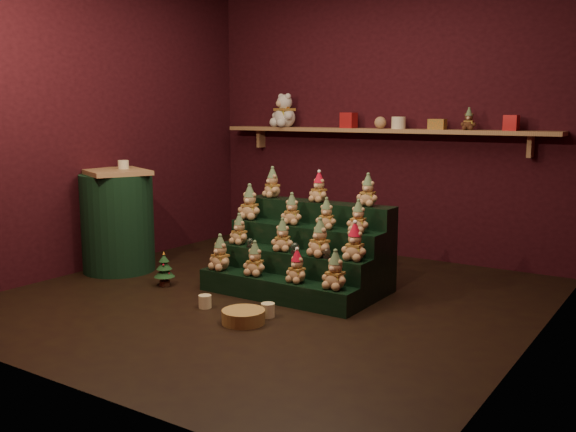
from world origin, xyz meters
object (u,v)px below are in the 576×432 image
Objects in this scene: mug_left at (205,301)px; side_table at (118,221)px; snow_globe_b at (295,248)px; snow_globe_c at (327,253)px; snow_globe_a at (250,243)px; wicker_basket at (243,317)px; mug_right at (268,310)px; mini_christmas_tree at (164,269)px; white_bear at (285,106)px; brown_bear at (469,119)px; riser_tier_front at (276,289)px.

side_table is at bearing 162.83° from mug_left.
snow_globe_b is 0.30m from snow_globe_c.
snow_globe_a is 0.25× the size of wicker_basket.
side_table reaches higher than mug_right.
wicker_basket is at bearing -19.48° from mini_christmas_tree.
mug_right reaches higher than mug_left.
white_bear is at bearing 131.99° from snow_globe_c.
brown_bear is (1.24, 2.34, 1.37)m from mug_left.
wicker_basket is (1.92, -0.57, -0.43)m from side_table.
brown_bear is at bearing 64.48° from riser_tier_front.
white_bear is at bearing 126.01° from snow_globe_b.
side_table is 1.58m from mug_left.
white_bear reaches higher than side_table.
mug_right is at bearing 73.46° from wicker_basket.
mug_right is 3.02m from white_bear.
snow_globe_b reaches higher than mini_christmas_tree.
mini_christmas_tree reaches higher than wicker_basket.
snow_globe_a is 2.21m from white_bear.
snow_globe_b is 0.30× the size of wicker_basket.
wicker_basket is (0.13, -0.59, -0.04)m from riser_tier_front.
side_table is at bearing -175.43° from snow_globe_c.
riser_tier_front is 0.42m from mug_right.
snow_globe_a is 0.85m from mug_right.
mug_left is at bearing -126.35° from riser_tier_front.
snow_globe_a is 2.36m from brown_bear.
white_bear is (0.63, 1.89, 1.08)m from side_table.
snow_globe_b is (0.08, 0.16, 0.32)m from riser_tier_front.
mug_left is (1.45, -0.45, -0.42)m from side_table.
side_table is at bearing 163.34° from wicker_basket.
side_table is 3.17× the size of mini_christmas_tree.
mini_christmas_tree is 0.77m from mug_left.
wicker_basket is at bearing -15.04° from mug_left.
mug_right is 2.73m from brown_bear.
snow_globe_a is 0.08× the size of side_table.
snow_globe_b is 0.90× the size of mug_right.
wicker_basket is at bearing 7.88° from side_table.
snow_globe_c is at bearing 0.00° from snow_globe_b.
riser_tier_front is at bearing 53.65° from mug_left.
wicker_basket is at bearing -108.51° from snow_globe_c.
riser_tier_front is 13.67× the size of mug_right.
snow_globe_c is (0.38, 0.16, 0.31)m from riser_tier_front.
snow_globe_c is 1.49m from mini_christmas_tree.
mug_right is (0.11, -0.53, -0.36)m from snow_globe_b.
riser_tier_front is 18.05× the size of snow_globe_a.
snow_globe_c is 2.06m from brown_bear.
riser_tier_front is at bearing -23.38° from snow_globe_a.
riser_tier_front is 7.08× the size of brown_bear.
riser_tier_front is 3.05× the size of white_bear.
snow_globe_b is 1.88m from side_table.
snow_globe_c reaches higher than mug_right.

